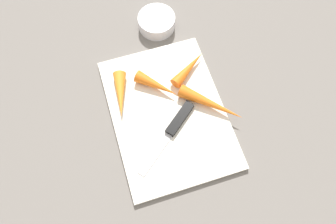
# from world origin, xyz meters

# --- Properties ---
(ground_plane) EXTENTS (1.40, 1.40, 0.00)m
(ground_plane) POSITION_xyz_m (0.00, 0.00, 0.00)
(ground_plane) COLOR slate
(cutting_board) EXTENTS (0.36, 0.26, 0.01)m
(cutting_board) POSITION_xyz_m (0.00, 0.00, 0.01)
(cutting_board) COLOR silver
(cutting_board) RESTS_ON ground_plane
(knife) EXTENTS (0.14, 0.17, 0.01)m
(knife) POSITION_xyz_m (-0.03, -0.01, 0.02)
(knife) COLOR #B7B7BC
(knife) RESTS_ON cutting_board
(carrot_short) EXTENTS (0.09, 0.11, 0.03)m
(carrot_short) POSITION_xyz_m (0.09, -0.08, 0.03)
(carrot_short) COLOR orange
(carrot_short) RESTS_ON cutting_board
(carrot_long) EXTENTS (0.12, 0.05, 0.03)m
(carrot_long) POSITION_xyz_m (0.07, 0.10, 0.03)
(carrot_long) COLOR orange
(carrot_long) RESTS_ON cutting_board
(carrot_longest) EXTENTS (0.13, 0.14, 0.03)m
(carrot_longest) POSITION_xyz_m (-0.02, -0.10, 0.03)
(carrot_longest) COLOR orange
(carrot_longest) RESTS_ON cutting_board
(carrot_shortest) EXTENTS (0.10, 0.10, 0.03)m
(carrot_shortest) POSITION_xyz_m (0.07, 0.01, 0.03)
(carrot_shortest) COLOR orange
(carrot_shortest) RESTS_ON cutting_board
(small_bowl) EXTENTS (0.10, 0.10, 0.04)m
(small_bowl) POSITION_xyz_m (0.25, -0.05, 0.02)
(small_bowl) COLOR silver
(small_bowl) RESTS_ON ground_plane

